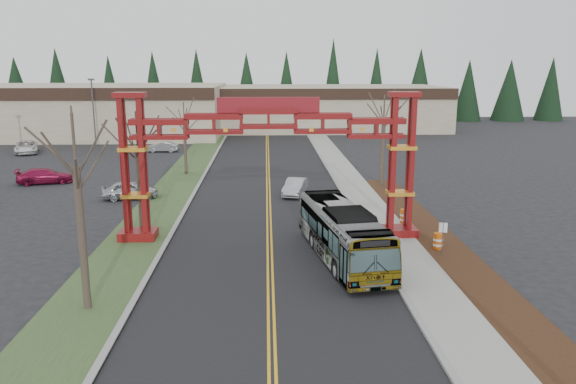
{
  "coord_description": "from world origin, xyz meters",
  "views": [
    {
      "loc": [
        -0.15,
        -15.12,
        10.41
      ],
      "look_at": [
        0.95,
        12.82,
        4.08
      ],
      "focal_mm": 35.0,
      "sensor_mm": 36.0,
      "label": 1
    }
  ],
  "objects_px": {
    "silver_sedan": "(295,187)",
    "parked_car_mid_a": "(45,176)",
    "barrel_north": "(404,217)",
    "bare_tree_median_mid": "(138,147)",
    "retail_building_east": "(326,107)",
    "bare_tree_median_near": "(76,168)",
    "gateway_arch": "(269,142)",
    "parked_car_near_a": "(130,190)",
    "parked_car_far_a": "(162,147)",
    "street_sign": "(443,233)",
    "bare_tree_median_far": "(184,123)",
    "barrel_south": "(438,242)",
    "bare_tree_right_far": "(384,122)",
    "retail_building_west": "(70,110)",
    "barrel_mid": "(408,226)",
    "transit_bus": "(343,233)",
    "light_pole_far": "(93,107)",
    "parked_car_far_b": "(26,147)"
  },
  "relations": [
    {
      "from": "parked_car_mid_a",
      "to": "barrel_north",
      "type": "bearing_deg",
      "value": -132.29
    },
    {
      "from": "gateway_arch",
      "to": "barrel_south",
      "type": "distance_m",
      "value": 11.44
    },
    {
      "from": "bare_tree_median_far",
      "to": "light_pole_far",
      "type": "xyz_separation_m",
      "value": [
        -14.68,
        20.43,
        0.08
      ]
    },
    {
      "from": "gateway_arch",
      "to": "bare_tree_median_near",
      "type": "relative_size",
      "value": 2.13
    },
    {
      "from": "parked_car_near_a",
      "to": "bare_tree_median_mid",
      "type": "bearing_deg",
      "value": -171.29
    },
    {
      "from": "gateway_arch",
      "to": "bare_tree_right_far",
      "type": "bearing_deg",
      "value": 56.29
    },
    {
      "from": "parked_car_far_a",
      "to": "street_sign",
      "type": "distance_m",
      "value": 45.66
    },
    {
      "from": "retail_building_west",
      "to": "bare_tree_right_far",
      "type": "relative_size",
      "value": 5.78
    },
    {
      "from": "parked_car_far_b",
      "to": "street_sign",
      "type": "height_order",
      "value": "street_sign"
    },
    {
      "from": "retail_building_west",
      "to": "silver_sedan",
      "type": "relative_size",
      "value": 11.1
    },
    {
      "from": "silver_sedan",
      "to": "bare_tree_median_mid",
      "type": "xyz_separation_m",
      "value": [
        -10.21,
        -10.5,
        4.84
      ]
    },
    {
      "from": "retail_building_east",
      "to": "street_sign",
      "type": "height_order",
      "value": "retail_building_east"
    },
    {
      "from": "parked_car_far_a",
      "to": "retail_building_west",
      "type": "bearing_deg",
      "value": -134.88
    },
    {
      "from": "gateway_arch",
      "to": "bare_tree_median_mid",
      "type": "distance_m",
      "value": 8.1
    },
    {
      "from": "gateway_arch",
      "to": "parked_car_near_a",
      "type": "distance_m",
      "value": 16.29
    },
    {
      "from": "parked_car_near_a",
      "to": "parked_car_far_a",
      "type": "relative_size",
      "value": 1.14
    },
    {
      "from": "barrel_south",
      "to": "silver_sedan",
      "type": "bearing_deg",
      "value": 117.29
    },
    {
      "from": "retail_building_west",
      "to": "barrel_south",
      "type": "bearing_deg",
      "value": -55.03
    },
    {
      "from": "retail_building_east",
      "to": "parked_car_near_a",
      "type": "height_order",
      "value": "retail_building_east"
    },
    {
      "from": "retail_building_east",
      "to": "light_pole_far",
      "type": "distance_m",
      "value": 38.53
    },
    {
      "from": "retail_building_west",
      "to": "bare_tree_median_far",
      "type": "xyz_separation_m",
      "value": [
        22.0,
        -32.79,
        1.22
      ]
    },
    {
      "from": "bare_tree_median_near",
      "to": "bare_tree_right_far",
      "type": "bearing_deg",
      "value": 54.26
    },
    {
      "from": "parked_car_far_a",
      "to": "bare_tree_median_far",
      "type": "bearing_deg",
      "value": 20.23
    },
    {
      "from": "parked_car_mid_a",
      "to": "bare_tree_median_near",
      "type": "bearing_deg",
      "value": -171.68
    },
    {
      "from": "parked_car_near_a",
      "to": "barrel_south",
      "type": "height_order",
      "value": "parked_car_near_a"
    },
    {
      "from": "retail_building_east",
      "to": "parked_car_far_b",
      "type": "relative_size",
      "value": 6.95
    },
    {
      "from": "bare_tree_median_mid",
      "to": "street_sign",
      "type": "bearing_deg",
      "value": -16.27
    },
    {
      "from": "parked_car_near_a",
      "to": "bare_tree_median_near",
      "type": "height_order",
      "value": "bare_tree_median_near"
    },
    {
      "from": "retail_building_east",
      "to": "street_sign",
      "type": "bearing_deg",
      "value": -90.41
    },
    {
      "from": "bare_tree_median_near",
      "to": "bare_tree_median_mid",
      "type": "distance_m",
      "value": 11.25
    },
    {
      "from": "bare_tree_median_near",
      "to": "barrel_north",
      "type": "height_order",
      "value": "bare_tree_median_near"
    },
    {
      "from": "retail_building_west",
      "to": "street_sign",
      "type": "height_order",
      "value": "retail_building_west"
    },
    {
      "from": "retail_building_west",
      "to": "transit_bus",
      "type": "bearing_deg",
      "value": -59.62
    },
    {
      "from": "bare_tree_median_far",
      "to": "barrel_south",
      "type": "distance_m",
      "value": 30.07
    },
    {
      "from": "bare_tree_median_mid",
      "to": "parked_car_mid_a",
      "type": "bearing_deg",
      "value": 127.08
    },
    {
      "from": "gateway_arch",
      "to": "bare_tree_median_mid",
      "type": "relative_size",
      "value": 2.36
    },
    {
      "from": "silver_sedan",
      "to": "parked_car_far_a",
      "type": "xyz_separation_m",
      "value": [
        -15.11,
        24.15,
        -0.06
      ]
    },
    {
      "from": "barrel_south",
      "to": "barrel_mid",
      "type": "height_order",
      "value": "barrel_south"
    },
    {
      "from": "barrel_north",
      "to": "bare_tree_median_mid",
      "type": "bearing_deg",
      "value": -175.27
    },
    {
      "from": "parked_car_far_b",
      "to": "street_sign",
      "type": "bearing_deg",
      "value": -66.05
    },
    {
      "from": "street_sign",
      "to": "parked_car_far_b",
      "type": "bearing_deg",
      "value": 134.51
    },
    {
      "from": "bare_tree_median_near",
      "to": "street_sign",
      "type": "xyz_separation_m",
      "value": [
        17.52,
        6.11,
        -4.84
      ]
    },
    {
      "from": "barrel_mid",
      "to": "parked_car_far_a",
      "type": "bearing_deg",
      "value": 121.83
    },
    {
      "from": "street_sign",
      "to": "barrel_south",
      "type": "xyz_separation_m",
      "value": [
        0.14,
        1.16,
        -0.91
      ]
    },
    {
      "from": "retail_building_east",
      "to": "barrel_south",
      "type": "xyz_separation_m",
      "value": [
        -0.33,
        -64.7,
        -2.99
      ]
    },
    {
      "from": "silver_sedan",
      "to": "parked_car_mid_a",
      "type": "distance_m",
      "value": 23.0
    },
    {
      "from": "retail_building_east",
      "to": "bare_tree_median_near",
      "type": "bearing_deg",
      "value": -104.04
    },
    {
      "from": "gateway_arch",
      "to": "street_sign",
      "type": "xyz_separation_m",
      "value": [
        9.52,
        -3.91,
        -4.55
      ]
    },
    {
      "from": "bare_tree_median_near",
      "to": "parked_car_near_a",
      "type": "bearing_deg",
      "value": 98.19
    },
    {
      "from": "retail_building_west",
      "to": "barrel_mid",
      "type": "xyz_separation_m",
      "value": [
        38.81,
        -53.09,
        -3.3
      ]
    }
  ]
}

